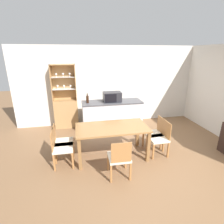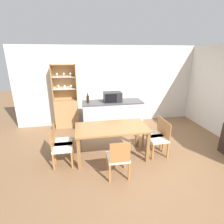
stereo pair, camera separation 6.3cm
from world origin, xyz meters
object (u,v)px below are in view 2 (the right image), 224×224
object	(u,v)px
display_cabinet	(67,109)
dining_chair_head_near	(118,158)
dining_chair_side_left_near	(61,147)
dining_chair_side_right_near	(160,138)
dining_chair_side_left_far	(62,142)
dining_chair_side_right_far	(155,134)
microwave	(113,97)
dining_table	(112,131)
wine_bottle	(88,99)

from	to	relation	value
display_cabinet	dining_chair_head_near	distance (m)	2.95
dining_chair_side_left_near	dining_chair_side_right_near	distance (m)	2.25
dining_chair_side_left_near	dining_chair_side_left_far	bearing A→B (deg)	-179.86
display_cabinet	dining_chair_side_right_far	world-z (taller)	display_cabinet
dining_chair_head_near	microwave	world-z (taller)	microwave
dining_table	display_cabinet	bearing A→B (deg)	118.92
microwave	dining_table	bearing A→B (deg)	-101.49
dining_chair_head_near	dining_chair_side_left_far	bearing A→B (deg)	144.10
wine_bottle	dining_chair_side_right_far	bearing A→B (deg)	-40.28
dining_chair_head_near	microwave	size ratio (longest dim) A/B	1.55
dining_chair_side_left_near	dining_chair_side_left_far	xyz separation A→B (m)	(0.00, 0.25, 0.00)
dining_chair_side_right_far	dining_chair_side_right_near	xyz separation A→B (m)	(0.00, -0.25, 0.00)
dining_chair_side_left_far	dining_chair_side_right_far	world-z (taller)	same
display_cabinet	dining_chair_side_left_near	bearing A→B (deg)	-90.44
dining_chair_head_near	wine_bottle	distance (m)	2.31
microwave	dining_chair_side_right_far	bearing A→B (deg)	-57.72
display_cabinet	dining_chair_side_right_near	bearing A→B (deg)	-43.64
microwave	dining_chair_head_near	bearing A→B (deg)	-97.71
dining_chair_side_left_far	microwave	bearing A→B (deg)	133.67
microwave	dining_chair_side_left_near	bearing A→B (deg)	-132.14
dining_chair_side_left_near	wine_bottle	world-z (taller)	wine_bottle
display_cabinet	microwave	bearing A→B (deg)	-21.87
dining_chair_side_left_near	wine_bottle	bearing A→B (deg)	156.72
dining_table	wine_bottle	distance (m)	1.57
dining_table	dining_chair_head_near	size ratio (longest dim) A/B	1.96
dining_table	dining_chair_side_right_near	size ratio (longest dim) A/B	1.96
dining_chair_side_right_near	microwave	xyz separation A→B (m)	(-0.83, 1.56, 0.66)
dining_chair_side_right_far	wine_bottle	bearing A→B (deg)	45.82
dining_chair_side_left_far	microwave	xyz separation A→B (m)	(1.42, 1.32, 0.66)
microwave	display_cabinet	bearing A→B (deg)	158.13
dining_chair_side_left_far	dining_chair_head_near	bearing A→B (deg)	53.41
dining_chair_side_left_far	wine_bottle	size ratio (longest dim) A/B	2.91
dining_chair_side_right_near	dining_chair_side_left_near	bearing A→B (deg)	89.87
wine_bottle	dining_chair_side_left_far	bearing A→B (deg)	-117.22
dining_chair_side_left_near	dining_chair_head_near	distance (m)	1.28
dining_table	dining_chair_side_right_far	bearing A→B (deg)	6.45
microwave	wine_bottle	bearing A→B (deg)	179.15
display_cabinet	dining_table	xyz separation A→B (m)	(1.11, -2.00, 0.04)
dining_table	dining_chair_head_near	bearing A→B (deg)	-90.08
display_cabinet	microwave	xyz separation A→B (m)	(1.40, -0.56, 0.47)
dining_chair_side_right_near	dining_chair_head_near	bearing A→B (deg)	118.27
dining_chair_side_right_far	dining_chair_side_left_far	bearing A→B (deg)	86.16
dining_table	dining_chair_side_left_far	distance (m)	1.15
dining_chair_side_right_far	wine_bottle	world-z (taller)	wine_bottle
dining_chair_side_left_near	microwave	bearing A→B (deg)	138.00
dining_chair_head_near	wine_bottle	world-z (taller)	wine_bottle
dining_chair_side_right_near	dining_chair_side_left_far	bearing A→B (deg)	83.56
display_cabinet	wine_bottle	distance (m)	0.97
dining_chair_side_left_near	dining_chair_side_left_far	distance (m)	0.25
dining_chair_side_right_near	dining_chair_side_right_far	bearing A→B (deg)	-0.11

